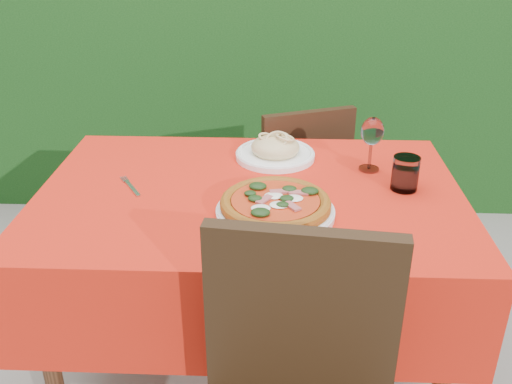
{
  "coord_description": "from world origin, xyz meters",
  "views": [
    {
      "loc": [
        0.08,
        -1.52,
        1.5
      ],
      "look_at": [
        0.02,
        -0.05,
        0.77
      ],
      "focal_mm": 40.0,
      "sensor_mm": 36.0,
      "label": 1
    }
  ],
  "objects_px": {
    "water_glass": "(405,175)",
    "chair_far": "(298,186)",
    "wine_glass": "(372,134)",
    "pasta_plate": "(275,150)",
    "pizza_plate": "(275,206)",
    "fork": "(132,188)"
  },
  "relations": [
    {
      "from": "pasta_plate",
      "to": "pizza_plate",
      "type": "bearing_deg",
      "value": -89.31
    },
    {
      "from": "pasta_plate",
      "to": "fork",
      "type": "height_order",
      "value": "pasta_plate"
    },
    {
      "from": "water_glass",
      "to": "wine_glass",
      "type": "height_order",
      "value": "wine_glass"
    },
    {
      "from": "wine_glass",
      "to": "pasta_plate",
      "type": "bearing_deg",
      "value": 164.41
    },
    {
      "from": "water_glass",
      "to": "pizza_plate",
      "type": "bearing_deg",
      "value": -155.25
    },
    {
      "from": "pizza_plate",
      "to": "chair_far",
      "type": "bearing_deg",
      "value": 83.34
    },
    {
      "from": "pizza_plate",
      "to": "fork",
      "type": "relative_size",
      "value": 2.18
    },
    {
      "from": "pasta_plate",
      "to": "wine_glass",
      "type": "distance_m",
      "value": 0.33
    },
    {
      "from": "fork",
      "to": "wine_glass",
      "type": "bearing_deg",
      "value": -18.53
    },
    {
      "from": "water_glass",
      "to": "wine_glass",
      "type": "bearing_deg",
      "value": 121.42
    },
    {
      "from": "pasta_plate",
      "to": "wine_glass",
      "type": "relative_size",
      "value": 1.5
    },
    {
      "from": "fork",
      "to": "pizza_plate",
      "type": "bearing_deg",
      "value": -50.2
    },
    {
      "from": "chair_far",
      "to": "water_glass",
      "type": "height_order",
      "value": "water_glass"
    },
    {
      "from": "chair_far",
      "to": "fork",
      "type": "distance_m",
      "value": 0.85
    },
    {
      "from": "water_glass",
      "to": "wine_glass",
      "type": "xyz_separation_m",
      "value": [
        -0.08,
        0.14,
        0.08
      ]
    },
    {
      "from": "pizza_plate",
      "to": "wine_glass",
      "type": "height_order",
      "value": "wine_glass"
    },
    {
      "from": "pasta_plate",
      "to": "fork",
      "type": "distance_m",
      "value": 0.5
    },
    {
      "from": "pasta_plate",
      "to": "fork",
      "type": "xyz_separation_m",
      "value": [
        -0.42,
        -0.25,
        -0.02
      ]
    },
    {
      "from": "chair_far",
      "to": "pasta_plate",
      "type": "xyz_separation_m",
      "value": [
        -0.09,
        -0.36,
        0.3
      ]
    },
    {
      "from": "chair_far",
      "to": "fork",
      "type": "relative_size",
      "value": 4.99
    },
    {
      "from": "chair_far",
      "to": "pasta_plate",
      "type": "height_order",
      "value": "pasta_plate"
    },
    {
      "from": "water_glass",
      "to": "chair_far",
      "type": "bearing_deg",
      "value": 116.76
    }
  ]
}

